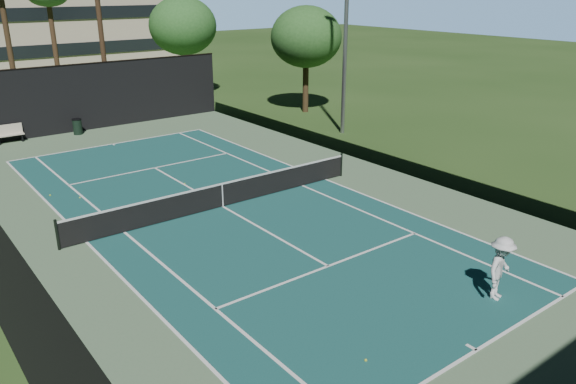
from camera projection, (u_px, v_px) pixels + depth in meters
name	position (u px, v px, depth m)	size (l,w,h in m)	color
ground	(223.00, 207.00, 22.53)	(160.00, 160.00, 0.00)	#2A491B
apron_slab	(223.00, 207.00, 22.52)	(18.00, 32.00, 0.01)	#567653
court_surface	(223.00, 207.00, 22.52)	(10.97, 23.77, 0.01)	#184F4C
court_lines	(223.00, 207.00, 22.52)	(11.07, 23.87, 0.01)	white
tennis_net	(222.00, 194.00, 22.33)	(12.90, 0.10, 1.10)	black
fence	(220.00, 159.00, 21.88)	(18.04, 32.05, 4.03)	black
player	(501.00, 269.00, 15.66)	(1.22, 0.70, 1.89)	silver
tennis_ball_a	(366.00, 360.00, 13.28)	(0.07, 0.07, 0.07)	#BFCD2E
tennis_ball_b	(80.00, 198.00, 23.44)	(0.06, 0.06, 0.06)	#EEF637
tennis_ball_c	(185.00, 184.00, 25.08)	(0.06, 0.06, 0.06)	#D0F337
tennis_ball_d	(50.00, 195.00, 23.68)	(0.07, 0.07, 0.07)	#B9DB31
park_bench	(9.00, 133.00, 31.54)	(1.50, 0.45, 1.02)	beige
trash_bin	(77.00, 127.00, 33.29)	(0.56, 0.56, 0.95)	black
palm_b	(48.00, 0.00, 40.20)	(2.80, 2.80, 8.42)	#4C3420
decid_tree_a	(183.00, 26.00, 42.73)	(5.12, 5.12, 7.62)	#422F1C
decid_tree_b	(306.00, 37.00, 37.68)	(4.80, 4.80, 7.14)	#48351F
light_pole	(346.00, 21.00, 31.59)	(0.90, 0.25, 12.22)	#92949A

